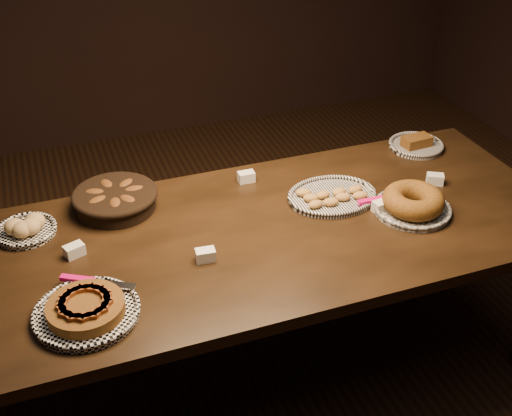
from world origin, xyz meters
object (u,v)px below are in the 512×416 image
object	(u,v)px
apple_tart_plate	(86,310)
bundt_cake_plate	(413,203)
buffet_table	(266,244)
madeleine_platter	(332,196)

from	to	relation	value
apple_tart_plate	bundt_cake_plate	size ratio (longest dim) A/B	1.04
buffet_table	apple_tart_plate	size ratio (longest dim) A/B	6.44
madeleine_platter	bundt_cake_plate	size ratio (longest dim) A/B	1.03
madeleine_platter	bundt_cake_plate	xyz separation A→B (m)	(0.26, -0.19, 0.02)
apple_tart_plate	bundt_cake_plate	xyz separation A→B (m)	(1.31, 0.17, 0.02)
apple_tart_plate	bundt_cake_plate	distance (m)	1.32
madeleine_platter	bundt_cake_plate	world-z (taller)	bundt_cake_plate
apple_tart_plate	buffet_table	bearing A→B (deg)	37.78
buffet_table	madeleine_platter	world-z (taller)	madeleine_platter
bundt_cake_plate	buffet_table	bearing A→B (deg)	-164.11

